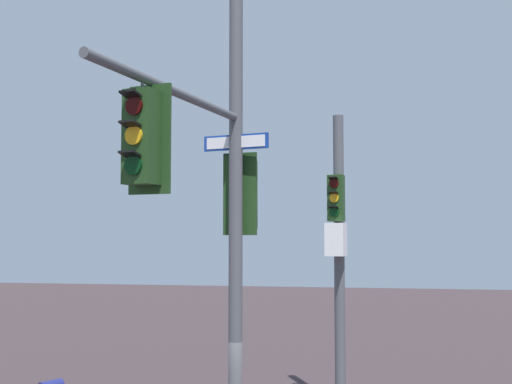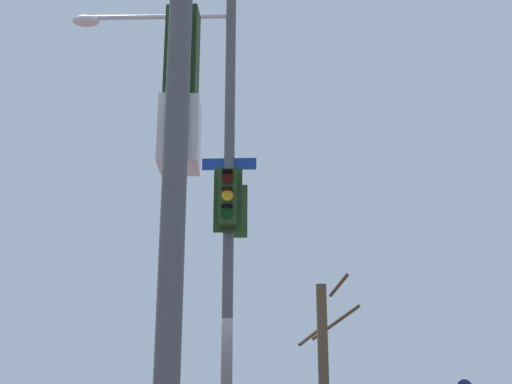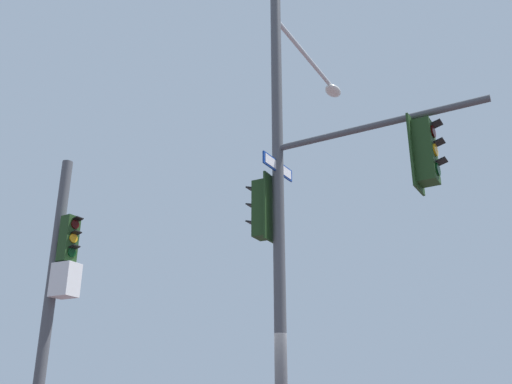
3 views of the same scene
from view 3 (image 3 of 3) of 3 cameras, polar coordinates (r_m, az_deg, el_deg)
name	(u,v)px [view 3 (image 3 of 3)]	position (r m, az deg, el deg)	size (l,w,h in m)	color
main_signal_pole_assembly	(309,180)	(10.49, 5.41, 1.25)	(4.27, 4.43, 9.50)	#4C4F54
secondary_pole_assembly	(56,287)	(13.78, -19.59, -9.08)	(0.51, 0.83, 7.04)	#4C4F54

